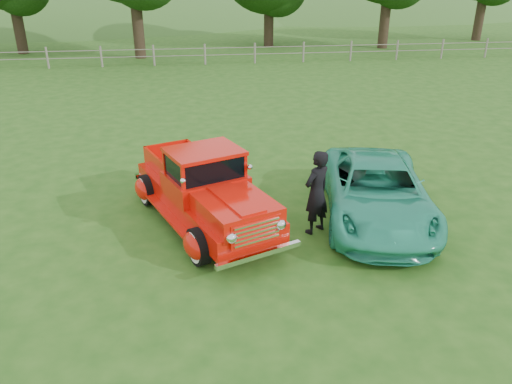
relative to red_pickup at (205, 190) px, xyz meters
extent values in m
plane|color=#215015|center=(0.98, -1.63, -0.80)|extent=(140.00, 140.00, 0.00)
ellipsoid|color=#396826|center=(-17.02, 56.37, -5.75)|extent=(84.00, 60.00, 18.00)
ellipsoid|color=#396826|center=(20.98, 60.37, -4.65)|extent=(72.00, 52.00, 14.00)
cube|color=gray|center=(0.98, 20.37, -0.25)|extent=(48.00, 0.04, 0.04)
cube|color=gray|center=(0.98, 20.37, 0.15)|extent=(48.00, 0.04, 0.04)
cylinder|color=black|center=(-11.02, 26.37, 1.18)|extent=(0.70, 0.70, 3.96)
cylinder|color=black|center=(-3.02, 23.37, 1.62)|extent=(0.70, 0.70, 4.84)
cylinder|color=black|center=(5.98, 27.37, 1.07)|extent=(0.70, 0.70, 3.74)
cylinder|color=black|center=(13.98, 25.37, 1.40)|extent=(0.70, 0.70, 4.40)
cylinder|color=black|center=(22.98, 28.37, 1.29)|extent=(0.70, 0.70, 4.18)
cylinder|color=black|center=(-0.21, -1.71, -0.42)|extent=(0.50, 0.79, 0.76)
cylinder|color=black|center=(1.33, -1.10, -0.42)|extent=(0.50, 0.79, 0.76)
cylinder|color=black|center=(-1.36, 1.17, -0.42)|extent=(0.50, 0.79, 0.76)
cylinder|color=black|center=(0.19, 1.78, -0.42)|extent=(0.50, 0.79, 0.76)
cube|color=red|center=(-0.01, 0.03, -0.22)|extent=(3.15, 4.86, 0.44)
ellipsoid|color=red|center=(-0.28, -1.74, -0.38)|extent=(0.66, 0.85, 0.54)
ellipsoid|color=red|center=(1.39, -1.07, -0.38)|extent=(0.66, 0.85, 0.54)
ellipsoid|color=red|center=(-1.42, 1.14, -0.38)|extent=(0.66, 0.85, 0.54)
ellipsoid|color=red|center=(0.25, 1.81, -0.38)|extent=(0.66, 0.85, 0.54)
cube|color=red|center=(0.56, -1.41, 0.17)|extent=(1.83, 1.98, 0.42)
cube|color=red|center=(0.02, -0.06, 0.19)|extent=(1.98, 1.84, 0.44)
cube|color=black|center=(0.02, -0.06, 0.66)|extent=(1.76, 1.57, 0.50)
cube|color=red|center=(0.02, -0.06, 0.94)|extent=(1.86, 1.69, 0.08)
cube|color=red|center=(-0.51, 1.29, 0.15)|extent=(1.81, 2.25, 0.45)
cube|color=white|center=(0.86, -2.16, 0.05)|extent=(1.03, 0.49, 0.50)
cube|color=white|center=(0.89, -2.25, -0.38)|extent=(1.71, 0.76, 0.10)
cube|color=white|center=(-0.91, 2.28, -0.38)|extent=(1.63, 0.72, 0.10)
imported|color=#28A27E|center=(3.88, -0.33, -0.12)|extent=(3.23, 5.23, 1.35)
imported|color=black|center=(2.35, -0.76, 0.14)|extent=(0.82, 0.76, 1.88)
camera|label=1|loc=(-0.29, -10.17, 4.53)|focal=35.00mm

